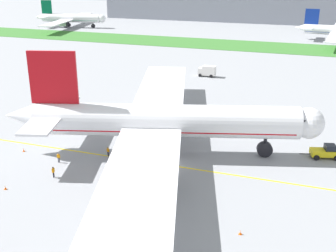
% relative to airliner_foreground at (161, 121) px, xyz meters
% --- Properties ---
extents(ground_plane, '(600.00, 600.00, 0.00)m').
position_rel_airliner_foreground_xyz_m(ground_plane, '(3.06, -3.85, -5.77)').
color(ground_plane, gray).
rests_on(ground_plane, ground).
extents(apron_taxi_line, '(280.00, 0.36, 0.01)m').
position_rel_airliner_foreground_xyz_m(apron_taxi_line, '(3.06, -3.64, -5.77)').
color(apron_taxi_line, yellow).
rests_on(apron_taxi_line, ground).
extents(grass_median_strip, '(320.00, 24.00, 0.10)m').
position_rel_airliner_foreground_xyz_m(grass_median_strip, '(3.06, 106.24, -5.72)').
color(grass_median_strip, '#38722D').
rests_on(grass_median_strip, ground).
extents(airliner_foreground, '(50.33, 80.99, 16.99)m').
position_rel_airliner_foreground_xyz_m(airliner_foreground, '(0.00, 0.00, 0.00)').
color(airliner_foreground, white).
rests_on(airliner_foreground, ground).
extents(pushback_tug, '(6.43, 3.50, 2.29)m').
position_rel_airliner_foreground_xyz_m(pushback_tug, '(25.68, 7.37, -4.72)').
color(pushback_tug, yellow).
rests_on(pushback_tug, ground).
extents(ground_crew_wingwalker_port, '(0.32, 0.60, 1.72)m').
position_rel_airliner_foreground_xyz_m(ground_crew_wingwalker_port, '(-12.21, -13.05, -4.72)').
color(ground_crew_wingwalker_port, black).
rests_on(ground_crew_wingwalker_port, ground).
extents(ground_crew_marshaller_front, '(0.57, 0.29, 1.63)m').
position_rel_airliner_foreground_xyz_m(ground_crew_marshaller_front, '(-14.31, -8.37, -4.78)').
color(ground_crew_marshaller_front, black).
rests_on(ground_crew_marshaller_front, ground).
extents(ground_crew_wingwalker_starboard, '(0.51, 0.42, 1.63)m').
position_rel_airliner_foreground_xyz_m(ground_crew_wingwalker_starboard, '(-7.98, -3.66, -4.78)').
color(ground_crew_wingwalker_starboard, black).
rests_on(ground_crew_wingwalker_starboard, ground).
extents(traffic_cone_near_nose, '(0.36, 0.36, 0.58)m').
position_rel_airliner_foreground_xyz_m(traffic_cone_near_nose, '(-16.58, -18.38, -5.49)').
color(traffic_cone_near_nose, '#F2590C').
rests_on(traffic_cone_near_nose, ground).
extents(traffic_cone_port_wing, '(0.36, 0.36, 0.58)m').
position_rel_airliner_foreground_xyz_m(traffic_cone_port_wing, '(-22.28, -6.62, -5.49)').
color(traffic_cone_port_wing, '#F2590C').
rests_on(traffic_cone_port_wing, ground).
extents(traffic_cone_starboard_wing, '(0.36, 0.36, 0.58)m').
position_rel_airliner_foreground_xyz_m(traffic_cone_starboard_wing, '(16.35, -18.29, -5.49)').
color(traffic_cone_starboard_wing, '#F2590C').
rests_on(traffic_cone_starboard_wing, ground).
extents(service_truck_baggage_loader, '(4.82, 2.36, 3.07)m').
position_rel_airliner_foreground_xyz_m(service_truck_baggage_loader, '(-5.83, 53.74, -4.13)').
color(service_truck_baggage_loader, white).
rests_on(service_truck_baggage_loader, ground).
extents(parked_airliner_far_left, '(36.34, 57.36, 13.15)m').
position_rel_airliner_foreground_xyz_m(parked_airliner_far_left, '(-95.82, 130.13, -1.31)').
color(parked_airliner_far_left, white).
rests_on(parked_airliner_far_left, ground).
extents(terminal_building, '(139.18, 20.00, 18.00)m').
position_rel_airliner_foreground_xyz_m(terminal_building, '(-27.89, 184.37, 3.23)').
color(terminal_building, gray).
rests_on(terminal_building, ground).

